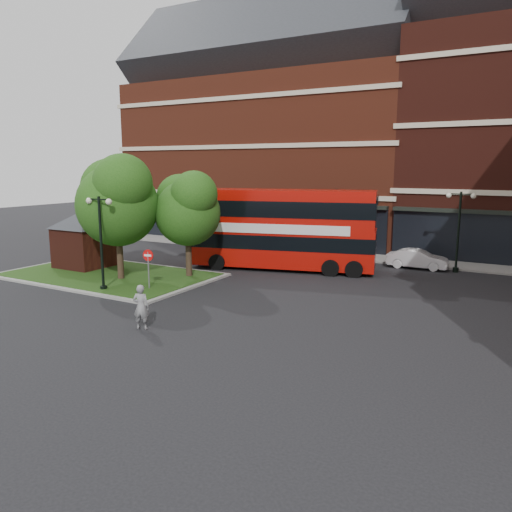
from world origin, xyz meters
The scene contains 15 objects.
ground centered at (0.00, 0.00, 0.00)m, with size 120.00×120.00×0.00m, color black.
pavement_far centered at (0.00, 16.50, 0.06)m, with size 44.00×3.00×0.12m, color slate.
terrace_far_left centered at (-8.00, 24.00, 7.00)m, with size 26.00×12.00×14.00m, color maroon.
traffic_island centered at (-8.00, 3.00, 0.07)m, with size 12.60×7.60×0.15m.
kiosk centered at (-11.00, 4.00, 2.32)m, with size 6.51×6.51×3.60m.
tree_island_west centered at (-6.60, 2.58, 4.79)m, with size 5.40×4.71×7.21m.
tree_island_east centered at (-3.58, 5.06, 4.24)m, with size 4.46×3.90×6.29m.
lamp_island centered at (-5.50, 0.20, 2.83)m, with size 1.72×0.36×5.00m.
lamp_far_left centered at (2.00, 14.50, 2.83)m, with size 1.72×0.36×5.00m.
lamp_far_right centered at (10.00, 14.50, 2.83)m, with size 1.72×0.36×5.00m.
bus centered at (0.11, 10.05, 2.91)m, with size 11.92×5.43×4.44m.
woman centered at (0.50, -3.50, 0.93)m, with size 0.68×0.44×1.85m, color gray.
car_silver centered at (-2.80, 15.21, 0.76)m, with size 1.79×4.45×1.52m, color silver.
car_white centered at (7.65, 14.50, 0.62)m, with size 1.32×3.78×1.25m, color white.
no_entry_sign centered at (-3.50, 1.50, 1.58)m, with size 0.61×0.13×2.22m.
Camera 1 is at (14.08, -18.15, 6.53)m, focal length 35.00 mm.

